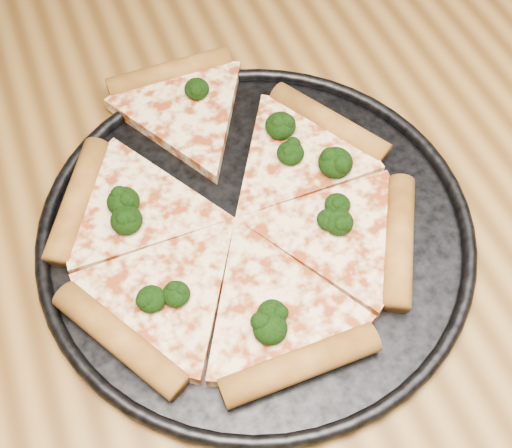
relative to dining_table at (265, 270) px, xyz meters
name	(u,v)px	position (x,y,z in m)	size (l,w,h in m)	color
ground	(261,432)	(0.00, 0.00, -0.66)	(4.00, 4.00, 0.00)	brown
dining_table	(265,270)	(0.00, 0.00, 0.00)	(1.20, 0.90, 0.75)	olive
pizza_pan	(256,229)	(-0.01, 0.00, 0.10)	(0.41, 0.41, 0.02)	black
pizza	(232,212)	(-0.03, 0.02, 0.11)	(0.36, 0.39, 0.03)	#FFDB9C
broccoli_florets	(248,205)	(-0.01, 0.01, 0.12)	(0.24, 0.31, 0.03)	black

